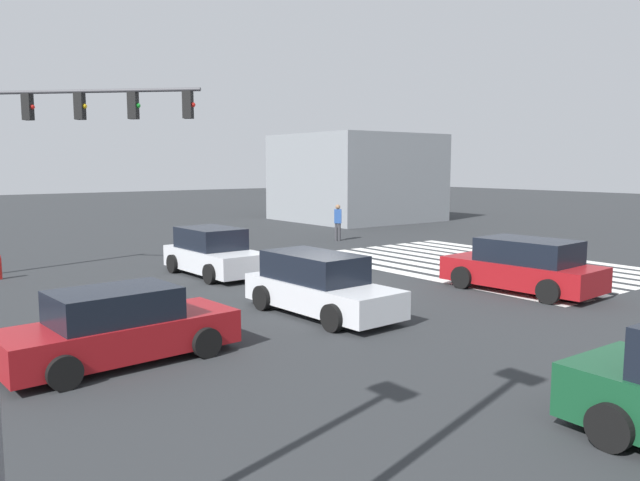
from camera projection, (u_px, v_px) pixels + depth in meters
The scene contains 9 objects.
ground_plane at pixel (320, 287), 19.52m from camera, with size 142.87×142.87×0.00m, color #2B2D30.
crosswalk_markings at pixel (478, 264), 24.12m from camera, with size 12.44×8.20×0.01m.
traffic_signal_mast at pixel (50, 130), 20.13m from camera, with size 6.00×6.00×6.38m.
car_2 at pixel (119, 328), 12.04m from camera, with size 2.14×4.55×1.45m.
car_3 at pixel (319, 285), 15.91m from camera, with size 4.62×2.10×1.56m.
car_5 at pixel (214, 253), 21.62m from camera, with size 4.37×2.20×1.63m.
car_6 at pixel (523, 266), 18.74m from camera, with size 4.76×2.45×1.61m.
corner_building at pixel (356, 178), 42.97m from camera, with size 9.02×9.02×5.83m.
pedestrian at pixel (338, 220), 31.28m from camera, with size 0.40×0.42×1.83m.
Camera 1 is at (-15.31, 11.58, 3.82)m, focal length 35.00 mm.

